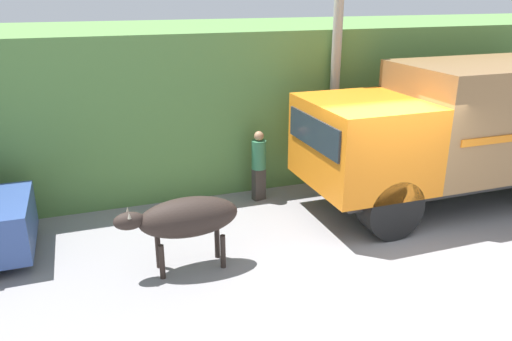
# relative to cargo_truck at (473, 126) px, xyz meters

# --- Properties ---
(ground_plane) EXTENTS (60.00, 60.00, 0.00)m
(ground_plane) POSITION_rel_cargo_truck_xyz_m (-2.57, -1.42, -1.70)
(ground_plane) COLOR gray
(hillside_embankment) EXTENTS (32.00, 5.14, 3.58)m
(hillside_embankment) POSITION_rel_cargo_truck_xyz_m (-2.57, 4.66, 0.09)
(hillside_embankment) COLOR #568442
(hillside_embankment) RESTS_ON ground_plane
(cargo_truck) EXTENTS (7.11, 2.45, 3.01)m
(cargo_truck) POSITION_rel_cargo_truck_xyz_m (0.00, 0.00, 0.00)
(cargo_truck) COLOR #2D2D2D
(cargo_truck) RESTS_ON ground_plane
(brown_cow) EXTENTS (2.01, 0.66, 1.26)m
(brown_cow) POSITION_rel_cargo_truck_xyz_m (-6.38, -0.80, -0.79)
(brown_cow) COLOR #2D231E
(brown_cow) RESTS_ON ground_plane
(pedestrian_on_hill) EXTENTS (0.38, 0.38, 1.57)m
(pedestrian_on_hill) POSITION_rel_cargo_truck_xyz_m (-4.27, 1.55, -0.84)
(pedestrian_on_hill) COLOR #38332D
(pedestrian_on_hill) RESTS_ON ground_plane
(utility_pole) EXTENTS (0.90, 0.21, 5.92)m
(utility_pole) POSITION_rel_cargo_truck_xyz_m (-2.32, 1.90, 1.37)
(utility_pole) COLOR #9E998E
(utility_pole) RESTS_ON ground_plane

